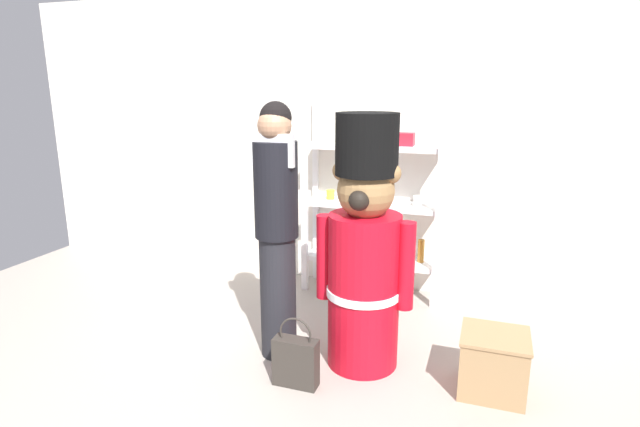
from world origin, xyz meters
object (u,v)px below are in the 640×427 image
object	(u,v)px
shopping_bag	(296,361)
display_crate	(493,363)
merchandise_shelf	(372,203)
teddy_bear_guard	(364,254)
person_shopper	(277,225)

from	to	relation	value
shopping_bag	display_crate	size ratio (longest dim) A/B	1.15
merchandise_shelf	shopping_bag	xyz separation A→B (m)	(-0.08, -1.58, -0.65)
shopping_bag	display_crate	distance (m)	1.17
merchandise_shelf	shopping_bag	size ratio (longest dim) A/B	3.71
teddy_bear_guard	shopping_bag	world-z (taller)	teddy_bear_guard
merchandise_shelf	shopping_bag	distance (m)	1.71
merchandise_shelf	person_shopper	world-z (taller)	person_shopper
teddy_bear_guard	person_shopper	xyz separation A→B (m)	(-0.56, -0.07, 0.15)
merchandise_shelf	teddy_bear_guard	size ratio (longest dim) A/B	1.01
teddy_bear_guard	merchandise_shelf	bearing A→B (deg)	101.05
teddy_bear_guard	person_shopper	distance (m)	0.59
person_shopper	display_crate	size ratio (longest dim) A/B	4.35
teddy_bear_guard	display_crate	bearing A→B (deg)	-4.60
merchandise_shelf	person_shopper	xyz separation A→B (m)	(-0.33, -1.26, 0.10)
shopping_bag	merchandise_shelf	bearing A→B (deg)	86.97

